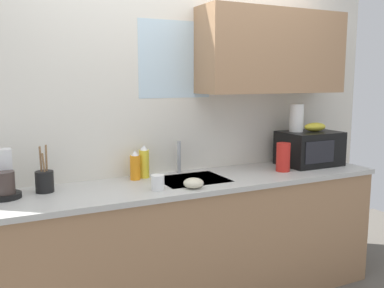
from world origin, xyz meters
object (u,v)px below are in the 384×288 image
Objects in this scene: dish_soap_bottle_yellow at (144,162)px; microwave at (309,148)px; utensil_crock at (45,181)px; paper_towel_roll at (297,118)px; dish_soap_bottle_orange at (135,166)px; banana_bunch at (315,127)px; cereal_canister at (283,157)px; mug_white at (158,182)px; small_bowl at (193,183)px; coffee_maker at (3,180)px.

microwave is at bearing -6.97° from dish_soap_bottle_yellow.
paper_towel_roll is at bearing -0.59° from utensil_crock.
dish_soap_bottle_orange is 0.70× the size of utensil_crock.
cereal_canister is (-0.39, -0.10, -0.20)m from banana_bunch.
mug_white is (-1.05, -0.09, -0.06)m from cereal_canister.
utensil_crock is at bearing 177.98° from microwave.
dish_soap_bottle_orange is 0.61m from utensil_crock.
cereal_canister is 1.05m from mug_white.
dish_soap_bottle_orange is (-1.32, 0.08, -0.28)m from paper_towel_roll.
small_bowl is at bearing -168.39° from banana_bunch.
dish_soap_bottle_orange is 0.95× the size of cereal_canister.
utensil_crock is at bearing 159.58° from small_bowl.
microwave is 0.27m from paper_towel_roll.
dish_soap_bottle_orange is 0.33m from mug_white.
coffee_maker is at bearing 175.28° from cereal_canister.
mug_white is at bearing -172.26° from microwave.
mug_white is 0.69m from utensil_crock.
dish_soap_bottle_yellow is 0.08m from dish_soap_bottle_orange.
cereal_canister is at bearing -5.75° from utensil_crock.
dish_soap_bottle_orange is 2.15× the size of mug_white.
small_bowl is at bearing -169.71° from cereal_canister.
cereal_canister is 0.84m from small_bowl.
banana_bunch reaches higher than microwave.
dish_soap_bottle_yellow is 0.36m from mug_white.
dish_soap_bottle_yellow is at bearing 83.53° from mug_white.
paper_towel_roll is 1.03× the size of cereal_canister.
microwave is 3.54× the size of small_bowl.
paper_towel_roll reaches higher than small_bowl.
utensil_crock is 0.92m from small_bowl.
microwave is 1.36m from dish_soap_bottle_yellow.
microwave is 4.84× the size of mug_white.
small_bowl is at bearing -15.80° from coffee_maker.
paper_towel_roll reaches higher than mug_white.
paper_towel_roll is at bearing 161.57° from banana_bunch.
cereal_canister is at bearing -14.64° from dish_soap_bottle_yellow.
banana_bunch is 1.47m from mug_white.
paper_towel_roll is at bearing 10.57° from mug_white.
cereal_canister is 1.65× the size of small_bowl.
paper_towel_roll is (-0.10, 0.05, 0.24)m from microwave.
coffee_maker is at bearing 164.06° from mug_white.
mug_white is at bearing -96.47° from dish_soap_bottle_yellow.
cereal_canister is 1.69m from utensil_crock.
coffee_maker is 1.92m from cereal_canister.
coffee_maker reaches higher than small_bowl.
coffee_maker is 0.91m from mug_white.
banana_bunch is 0.87× the size of dish_soap_bottle_yellow.
banana_bunch is 2.32m from coffee_maker.
paper_towel_roll is at bearing -5.18° from dish_soap_bottle_yellow.
dish_soap_bottle_orange is at bearing 174.65° from microwave.
cereal_canister is at bearing 4.92° from mug_white.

